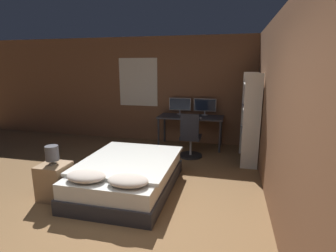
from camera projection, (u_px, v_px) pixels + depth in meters
ground_plane at (101, 243)px, 2.97m from camera, size 20.00×20.00×0.00m
wall_back at (177, 91)px, 6.74m from camera, size 12.00×0.08×2.70m
wall_side_right at (276, 111)px, 3.64m from camera, size 0.06×12.00×2.70m
bed at (128, 175)px, 4.20m from camera, size 1.43×1.96×0.57m
nightstand at (55, 181)px, 3.94m from camera, size 0.41×0.42×0.54m
bedside_lamp at (52, 153)px, 3.84m from camera, size 0.19×0.19×0.29m
desk at (191, 120)px, 6.39m from camera, size 1.57×0.69×0.77m
monitor_left at (180, 105)px, 6.62m from camera, size 0.55×0.16×0.41m
monitor_right at (205, 106)px, 6.48m from camera, size 0.55×0.16×0.41m
keyboard at (189, 118)px, 6.14m from camera, size 0.34×0.13×0.02m
computer_mouse at (200, 118)px, 6.08m from camera, size 0.07×0.05×0.04m
office_chair at (190, 140)px, 5.70m from camera, size 0.52×0.52×0.99m
bookshelf at (251, 114)px, 5.23m from camera, size 0.32×0.94×1.84m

